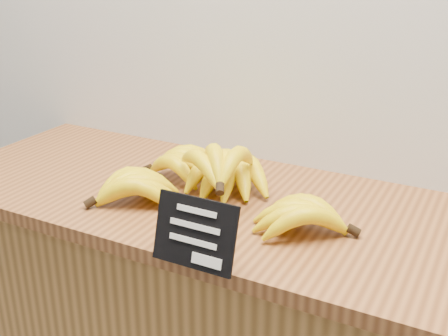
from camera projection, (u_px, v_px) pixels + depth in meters
counter_top at (235, 205)px, 1.22m from camera, size 1.42×0.54×0.03m
chalkboard_sign at (195, 233)px, 0.95m from camera, size 0.15×0.04×0.12m
banana_pile at (215, 179)px, 1.21m from camera, size 0.59×0.36×0.12m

